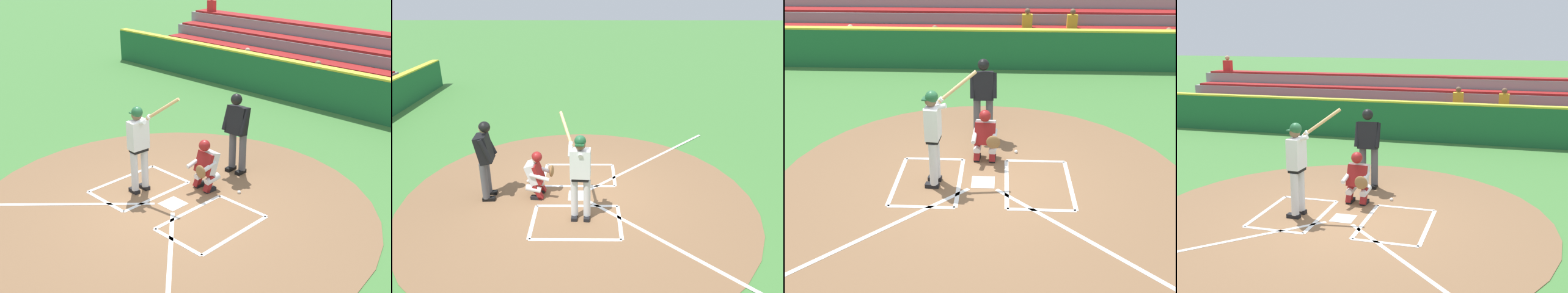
% 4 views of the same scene
% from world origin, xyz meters
% --- Properties ---
extents(ground_plane, '(120.00, 120.00, 0.00)m').
position_xyz_m(ground_plane, '(0.00, 0.00, 0.00)').
color(ground_plane, '#427A38').
extents(dirt_circle, '(8.00, 8.00, 0.01)m').
position_xyz_m(dirt_circle, '(0.00, 0.00, 0.01)').
color(dirt_circle, brown).
rests_on(dirt_circle, ground).
extents(home_plate_and_chalk, '(7.93, 4.91, 0.01)m').
position_xyz_m(home_plate_and_chalk, '(0.00, 0.88, 0.01)').
color(home_plate_and_chalk, white).
rests_on(home_plate_and_chalk, dirt_circle).
extents(batter, '(0.96, 0.67, 2.13)m').
position_xyz_m(batter, '(0.89, 0.08, 1.10)').
color(batter, silver).
rests_on(batter, ground).
extents(catcher, '(0.59, 0.64, 1.13)m').
position_xyz_m(catcher, '(-0.01, -0.92, 0.59)').
color(catcher, black).
rests_on(catcher, ground).
extents(plate_umpire, '(0.60, 0.43, 1.86)m').
position_xyz_m(plate_umpire, '(0.08, -2.04, 1.08)').
color(plate_umpire, '#4C4C51').
rests_on(plate_umpire, ground).
extents(baseball, '(0.07, 0.07, 0.07)m').
position_xyz_m(baseball, '(-0.66, -1.27, 0.04)').
color(baseball, white).
rests_on(baseball, ground).
extents(backstop_wall, '(22.00, 0.36, 1.31)m').
position_xyz_m(backstop_wall, '(0.00, -7.50, 0.65)').
color(backstop_wall, '#1E6033').
rests_on(backstop_wall, ground).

